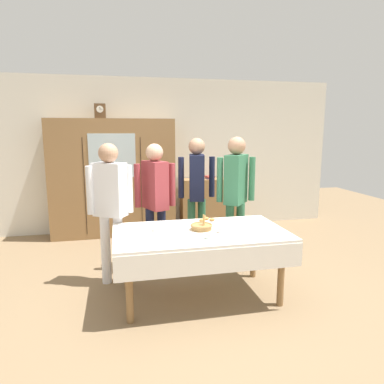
# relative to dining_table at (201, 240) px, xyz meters

# --- Properties ---
(ground_plane) EXTENTS (12.00, 12.00, 0.00)m
(ground_plane) POSITION_rel_dining_table_xyz_m (0.00, 0.24, -0.65)
(ground_plane) COLOR #846B4C
(ground_plane) RESTS_ON ground
(back_wall) EXTENTS (6.40, 0.10, 2.70)m
(back_wall) POSITION_rel_dining_table_xyz_m (0.00, 2.89, 0.70)
(back_wall) COLOR silver
(back_wall) RESTS_ON ground
(dining_table) EXTENTS (1.82, 1.02, 0.74)m
(dining_table) POSITION_rel_dining_table_xyz_m (0.00, 0.00, 0.00)
(dining_table) COLOR olive
(dining_table) RESTS_ON ground
(wall_cabinet) EXTENTS (2.07, 0.46, 1.98)m
(wall_cabinet) POSITION_rel_dining_table_xyz_m (-0.90, 2.59, 0.34)
(wall_cabinet) COLOR olive
(wall_cabinet) RESTS_ON ground
(mantel_clock) EXTENTS (0.18, 0.11, 0.24)m
(mantel_clock) POSITION_rel_dining_table_xyz_m (-1.07, 2.59, 1.45)
(mantel_clock) COLOR brown
(mantel_clock) RESTS_ON wall_cabinet
(bookshelf_low) EXTENTS (1.06, 0.35, 0.92)m
(bookshelf_low) POSITION_rel_dining_table_xyz_m (0.82, 2.64, -0.19)
(bookshelf_low) COLOR olive
(bookshelf_low) RESTS_ON ground
(book_stack) EXTENTS (0.16, 0.20, 0.05)m
(book_stack) POSITION_rel_dining_table_xyz_m (0.82, 2.64, 0.30)
(book_stack) COLOR #664C7A
(book_stack) RESTS_ON bookshelf_low
(tea_cup_center) EXTENTS (0.13, 0.13, 0.06)m
(tea_cup_center) POSITION_rel_dining_table_xyz_m (-0.45, 0.12, 0.12)
(tea_cup_center) COLOR white
(tea_cup_center) RESTS_ON dining_table
(tea_cup_far_left) EXTENTS (0.13, 0.13, 0.06)m
(tea_cup_far_left) POSITION_rel_dining_table_xyz_m (0.20, -0.09, 0.12)
(tea_cup_far_left) COLOR white
(tea_cup_far_left) RESTS_ON dining_table
(tea_cup_near_left) EXTENTS (0.13, 0.13, 0.06)m
(tea_cup_near_left) POSITION_rel_dining_table_xyz_m (0.03, -0.26, 0.12)
(tea_cup_near_left) COLOR silver
(tea_cup_near_left) RESTS_ON dining_table
(bread_basket) EXTENTS (0.24, 0.24, 0.16)m
(bread_basket) POSITION_rel_dining_table_xyz_m (0.03, 0.08, 0.13)
(bread_basket) COLOR #9E7542
(bread_basket) RESTS_ON dining_table
(pastry_plate) EXTENTS (0.28, 0.28, 0.05)m
(pastry_plate) POSITION_rel_dining_table_xyz_m (0.16, 0.36, 0.11)
(pastry_plate) COLOR white
(pastry_plate) RESTS_ON dining_table
(spoon_center) EXTENTS (0.12, 0.02, 0.01)m
(spoon_center) POSITION_rel_dining_table_xyz_m (-0.56, -0.17, 0.10)
(spoon_center) COLOR silver
(spoon_center) RESTS_ON dining_table
(spoon_near_left) EXTENTS (0.12, 0.02, 0.01)m
(spoon_near_left) POSITION_rel_dining_table_xyz_m (0.75, 0.08, 0.10)
(spoon_near_left) COLOR silver
(spoon_near_left) RESTS_ON dining_table
(spoon_front_edge) EXTENTS (0.12, 0.02, 0.01)m
(spoon_front_edge) POSITION_rel_dining_table_xyz_m (0.75, -0.26, 0.10)
(spoon_front_edge) COLOR silver
(spoon_front_edge) RESTS_ON dining_table
(person_by_cabinet) EXTENTS (0.52, 0.40, 1.72)m
(person_by_cabinet) POSITION_rel_dining_table_xyz_m (0.67, 0.82, 0.40)
(person_by_cabinet) COLOR #33704C
(person_by_cabinet) RESTS_ON ground
(person_behind_table_left) EXTENTS (0.52, 0.41, 1.63)m
(person_behind_table_left) POSITION_rel_dining_table_xyz_m (-0.37, 0.92, 0.34)
(person_behind_table_left) COLOR #191E38
(person_behind_table_left) RESTS_ON ground
(person_behind_table_right) EXTENTS (0.52, 0.36, 1.66)m
(person_behind_table_right) POSITION_rel_dining_table_xyz_m (-0.93, 0.61, 0.36)
(person_behind_table_right) COLOR silver
(person_behind_table_right) RESTS_ON ground
(person_near_right_end) EXTENTS (0.52, 0.39, 1.69)m
(person_near_right_end) POSITION_rel_dining_table_xyz_m (0.24, 1.24, 0.39)
(person_near_right_end) COLOR #33704C
(person_near_right_end) RESTS_ON ground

